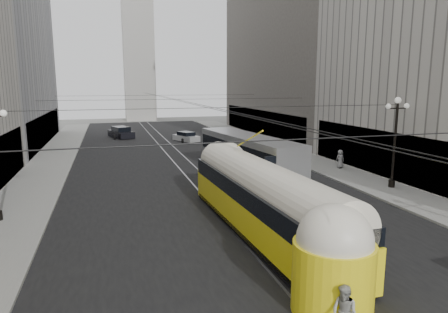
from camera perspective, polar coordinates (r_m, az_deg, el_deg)
road at (r=38.99m, az=-6.14°, el=-0.68°), size 20.00×85.00×0.02m
sidewalk_left at (r=42.20m, az=-23.28°, el=-0.53°), size 4.00×72.00×0.15m
sidewalk_right at (r=45.81m, az=7.99°, el=1.01°), size 4.00×72.00×0.15m
rail_left at (r=38.87m, az=-7.23°, el=-0.74°), size 0.12×85.00×0.04m
rail_right at (r=39.13m, az=-5.06°, el=-0.63°), size 0.12×85.00×0.04m
building_right_far at (r=60.16m, az=10.81°, el=18.66°), size 12.60×32.60×32.60m
distant_tower at (r=85.80m, az=-12.16°, el=15.15°), size 6.00×6.00×31.36m
lamppost_right_mid at (r=30.36m, az=23.26°, el=2.56°), size 1.86×0.44×6.37m
catenary at (r=37.35m, az=-5.86°, el=7.93°), size 25.00×72.00×0.23m
streetcar at (r=19.92m, az=5.46°, el=-6.02°), size 3.34×16.87×3.70m
city_bus at (r=32.18m, az=3.39°, el=0.34°), size 4.58×13.49×3.35m
sedan_white_far at (r=52.54m, az=-5.43°, el=2.80°), size 3.14×4.30×1.26m
sedan_dark_far at (r=57.59m, az=-14.50°, el=3.32°), size 3.59×5.37×1.57m
pedestrian_crossing_b at (r=12.91m, az=16.82°, el=-20.66°), size 0.87×0.98×1.69m
pedestrian_sidewalk_right at (r=36.30m, az=16.27°, el=-0.33°), size 0.79×0.49×1.61m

